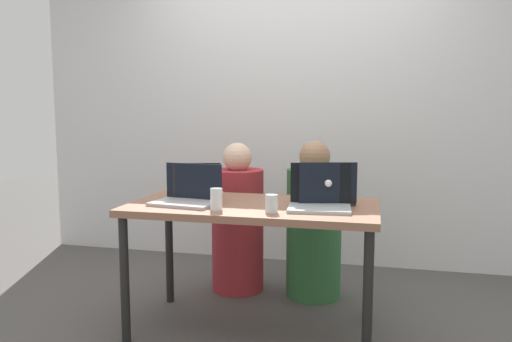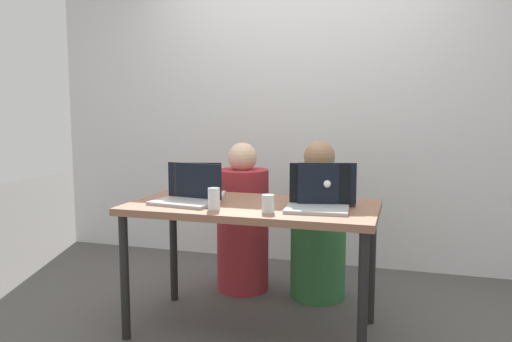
{
  "view_description": "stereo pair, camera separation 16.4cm",
  "coord_description": "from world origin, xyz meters",
  "px_view_note": "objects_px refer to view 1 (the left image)",
  "views": [
    {
      "loc": [
        0.66,
        -2.7,
        1.28
      ],
      "look_at": [
        0.0,
        0.07,
        0.93
      ],
      "focal_mm": 35.0,
      "sensor_mm": 36.0,
      "label": 1
    },
    {
      "loc": [
        0.82,
        -2.66,
        1.28
      ],
      "look_at": [
        0.0,
        0.07,
        0.93
      ],
      "focal_mm": 35.0,
      "sensor_mm": 36.0,
      "label": 2
    }
  ],
  "objects_px": {
    "person_on_right": "(314,228)",
    "laptop_back_right": "(326,194)",
    "person_on_left": "(238,225)",
    "water_glass_right": "(271,205)",
    "water_glass_left": "(216,201)",
    "laptop_front_right": "(320,199)",
    "laptop_back_left": "(198,190)",
    "laptop_front_left": "(187,195)"
  },
  "relations": [
    {
      "from": "laptop_back_left",
      "to": "laptop_front_right",
      "type": "height_order",
      "value": "laptop_front_right"
    },
    {
      "from": "laptop_back_right",
      "to": "water_glass_right",
      "type": "relative_size",
      "value": 3.89
    },
    {
      "from": "water_glass_right",
      "to": "laptop_back_left",
      "type": "bearing_deg",
      "value": 147.87
    },
    {
      "from": "person_on_left",
      "to": "laptop_front_left",
      "type": "distance_m",
      "value": 0.8
    },
    {
      "from": "laptop_back_right",
      "to": "laptop_front_right",
      "type": "height_order",
      "value": "laptop_back_right"
    },
    {
      "from": "person_on_left",
      "to": "laptop_front_right",
      "type": "distance_m",
      "value": 1.01
    },
    {
      "from": "laptop_front_left",
      "to": "laptop_front_right",
      "type": "bearing_deg",
      "value": 10.62
    },
    {
      "from": "person_on_right",
      "to": "water_glass_left",
      "type": "height_order",
      "value": "person_on_right"
    },
    {
      "from": "person_on_right",
      "to": "laptop_back_right",
      "type": "distance_m",
      "value": 0.64
    },
    {
      "from": "person_on_right",
      "to": "laptop_front_left",
      "type": "height_order",
      "value": "person_on_right"
    },
    {
      "from": "water_glass_left",
      "to": "person_on_right",
      "type": "bearing_deg",
      "value": 64.09
    },
    {
      "from": "laptop_back_right",
      "to": "water_glass_left",
      "type": "relative_size",
      "value": 3.13
    },
    {
      "from": "water_glass_left",
      "to": "person_on_left",
      "type": "bearing_deg",
      "value": 98.17
    },
    {
      "from": "water_glass_right",
      "to": "water_glass_left",
      "type": "bearing_deg",
      "value": -179.08
    },
    {
      "from": "laptop_back_right",
      "to": "water_glass_left",
      "type": "bearing_deg",
      "value": 17.23
    },
    {
      "from": "person_on_right",
      "to": "laptop_back_right",
      "type": "xyz_separation_m",
      "value": [
        0.13,
        -0.54,
        0.33
      ]
    },
    {
      "from": "laptop_front_left",
      "to": "water_glass_left",
      "type": "bearing_deg",
      "value": -24.3
    },
    {
      "from": "laptop_back_left",
      "to": "laptop_back_right",
      "type": "distance_m",
      "value": 0.77
    },
    {
      "from": "person_on_left",
      "to": "water_glass_left",
      "type": "relative_size",
      "value": 8.99
    },
    {
      "from": "person_on_left",
      "to": "water_glass_left",
      "type": "distance_m",
      "value": 0.93
    },
    {
      "from": "laptop_back_right",
      "to": "laptop_front_right",
      "type": "relative_size",
      "value": 1.06
    },
    {
      "from": "person_on_right",
      "to": "water_glass_right",
      "type": "distance_m",
      "value": 0.92
    },
    {
      "from": "laptop_front_right",
      "to": "water_glass_left",
      "type": "height_order",
      "value": "laptop_front_right"
    },
    {
      "from": "person_on_left",
      "to": "laptop_front_left",
      "type": "relative_size",
      "value": 2.73
    },
    {
      "from": "person_on_left",
      "to": "laptop_front_right",
      "type": "bearing_deg",
      "value": 139.46
    },
    {
      "from": "laptop_front_right",
      "to": "laptop_front_left",
      "type": "xyz_separation_m",
      "value": [
        -0.75,
        -0.03,
        -0.0
      ]
    },
    {
      "from": "person_on_left",
      "to": "laptop_back_left",
      "type": "bearing_deg",
      "value": 85.62
    },
    {
      "from": "laptop_front_right",
      "to": "laptop_front_left",
      "type": "distance_m",
      "value": 0.75
    },
    {
      "from": "laptop_back_left",
      "to": "water_glass_left",
      "type": "bearing_deg",
      "value": 110.12
    },
    {
      "from": "laptop_back_right",
      "to": "water_glass_right",
      "type": "bearing_deg",
      "value": 38.61
    },
    {
      "from": "laptop_back_left",
      "to": "water_glass_right",
      "type": "relative_size",
      "value": 3.48
    },
    {
      "from": "laptop_front_right",
      "to": "laptop_back_left",
      "type": "bearing_deg",
      "value": 163.1
    },
    {
      "from": "laptop_front_left",
      "to": "water_glass_left",
      "type": "relative_size",
      "value": 3.29
    },
    {
      "from": "water_glass_right",
      "to": "water_glass_left",
      "type": "height_order",
      "value": "water_glass_left"
    },
    {
      "from": "laptop_back_left",
      "to": "laptop_front_left",
      "type": "relative_size",
      "value": 0.85
    },
    {
      "from": "laptop_front_right",
      "to": "water_glass_left",
      "type": "relative_size",
      "value": 2.96
    },
    {
      "from": "laptop_back_left",
      "to": "laptop_back_right",
      "type": "xyz_separation_m",
      "value": [
        0.77,
        -0.01,
        0.0
      ]
    },
    {
      "from": "water_glass_left",
      "to": "laptop_back_left",
      "type": "bearing_deg",
      "value": 123.85
    },
    {
      "from": "person_on_right",
      "to": "laptop_back_left",
      "type": "height_order",
      "value": "person_on_right"
    },
    {
      "from": "laptop_back_left",
      "to": "laptop_back_right",
      "type": "height_order",
      "value": "laptop_back_right"
    },
    {
      "from": "laptop_front_right",
      "to": "water_glass_right",
      "type": "distance_m",
      "value": 0.28
    },
    {
      "from": "person_on_left",
      "to": "person_on_right",
      "type": "height_order",
      "value": "person_on_right"
    }
  ]
}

